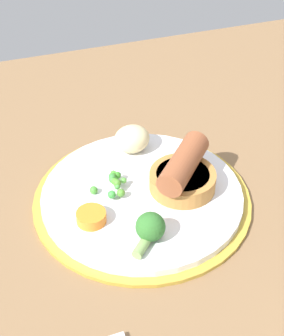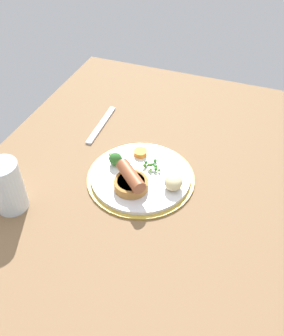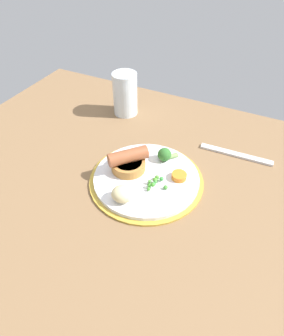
# 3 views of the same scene
# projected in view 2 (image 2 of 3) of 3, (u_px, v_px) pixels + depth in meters

# --- Properties ---
(dining_table) EXTENTS (1.10, 0.80, 0.03)m
(dining_table) POSITION_uv_depth(u_px,v_px,m) (140.00, 185.00, 0.91)
(dining_table) COLOR brown
(dining_table) RESTS_ON ground
(dinner_plate) EXTENTS (0.26, 0.26, 0.01)m
(dinner_plate) POSITION_uv_depth(u_px,v_px,m) (143.00, 177.00, 0.90)
(dinner_plate) COLOR #B79333
(dinner_plate) RESTS_ON dining_table
(sausage_pudding) EXTENTS (0.08, 0.09, 0.05)m
(sausage_pudding) POSITION_uv_depth(u_px,v_px,m) (131.00, 181.00, 0.85)
(sausage_pudding) COLOR #AD7538
(sausage_pudding) RESTS_ON dinner_plate
(pea_pile) EXTENTS (0.05, 0.05, 0.02)m
(pea_pile) POSITION_uv_depth(u_px,v_px,m) (152.00, 165.00, 0.91)
(pea_pile) COLOR #368326
(pea_pile) RESTS_ON dinner_plate
(broccoli_floret_far) EXTENTS (0.04, 0.05, 0.03)m
(broccoli_floret_far) POSITION_uv_depth(u_px,v_px,m) (115.00, 159.00, 0.92)
(broccoli_floret_far) COLOR #2D6628
(broccoli_floret_far) RESTS_ON dinner_plate
(potato_chunk_0) EXTENTS (0.05, 0.05, 0.03)m
(potato_chunk_0) POSITION_uv_depth(u_px,v_px,m) (173.00, 182.00, 0.85)
(potato_chunk_0) COLOR beige
(potato_chunk_0) RESTS_ON dinner_plate
(carrot_slice_0) EXTENTS (0.05, 0.05, 0.01)m
(carrot_slice_0) POSITION_uv_depth(u_px,v_px,m) (140.00, 153.00, 0.95)
(carrot_slice_0) COLOR orange
(carrot_slice_0) RESTS_ON dinner_plate
(fork) EXTENTS (0.18, 0.02, 0.01)m
(fork) POSITION_uv_depth(u_px,v_px,m) (101.00, 125.00, 1.06)
(fork) COLOR silver
(fork) RESTS_ON dining_table
(drinking_glass) EXTENTS (0.07, 0.07, 0.12)m
(drinking_glass) POSITION_uv_depth(u_px,v_px,m) (7.00, 186.00, 0.80)
(drinking_glass) COLOR silver
(drinking_glass) RESTS_ON dining_table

